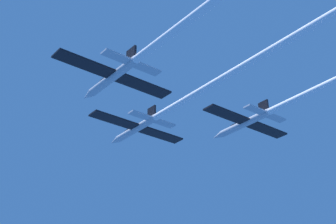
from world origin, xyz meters
The scene contains 1 object.
jet_lead centered at (-0.59, -24.42, 0.05)m, with size 19.84×75.76×3.29m.
Camera 1 is at (-49.43, -72.31, -40.77)m, focal length 54.26 mm.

